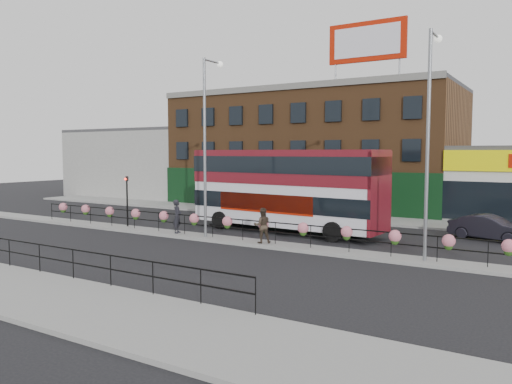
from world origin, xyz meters
The scene contains 18 objects.
ground centered at (0.00, 0.00, 0.00)m, with size 120.00×120.00×0.00m, color black.
south_pavement centered at (0.00, -12.00, 0.07)m, with size 60.00×4.00×0.15m, color gray.
north_pavement centered at (0.00, 12.00, 0.07)m, with size 60.00×4.00×0.15m, color gray.
median centered at (0.00, 0.00, 0.07)m, with size 60.00×1.60×0.15m, color gray.
yellow_line_inner centered at (0.00, -9.70, 0.01)m, with size 60.00×0.10×0.01m, color gold.
yellow_line_outer centered at (0.00, -9.88, 0.01)m, with size 60.00×0.10×0.01m, color gold.
brick_building centered at (-4.00, 19.96, 5.13)m, with size 25.00×12.21×10.30m.
warehouse_west centered at (-24.25, 20.00, 3.65)m, with size 15.50×12.00×7.30m.
billboard centered at (2.50, 14.99, 13.18)m, with size 6.00×0.29×4.40m.
median_railing centered at (0.00, 0.00, 1.05)m, with size 30.04×0.56×1.23m.
south_railing centered at (-2.00, -10.10, 0.96)m, with size 20.04×0.05×1.12m.
double_decker_bus centered at (1.18, 4.51, 3.07)m, with size 12.54×3.92×5.00m.
car centered at (12.19, 7.84, 0.70)m, with size 4.46×2.43×1.39m, color black.
pedestrian_a centered at (-3.58, 0.05, 1.13)m, with size 0.69×0.83×1.95m, color black.
pedestrian_b centered at (2.30, -0.13, 1.07)m, with size 1.13×1.09×1.83m, color #3C3024.
lamp_column_west centered at (-1.42, 0.15, 6.00)m, with size 0.35×1.73×9.88m.
lamp_column_east centered at (10.49, 0.20, 6.04)m, with size 0.36×1.74×9.93m.
traffic_light_median centered at (-8.00, 0.39, 2.47)m, with size 0.15×0.28×3.65m.
Camera 1 is at (15.40, -22.17, 4.87)m, focal length 35.00 mm.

